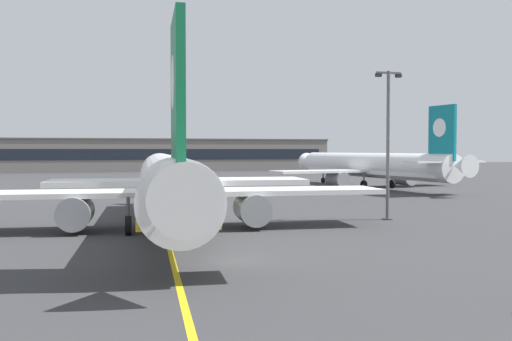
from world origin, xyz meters
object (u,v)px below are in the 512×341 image
airliner_foreground (166,183)px  apron_lamp_post (388,142)px  airliner_background (371,166)px  safety_cone_by_nose_gear (160,206)px

airliner_foreground → apron_lamp_post: 18.57m
airliner_foreground → airliner_background: (35.13, 37.70, -0.08)m
airliner_foreground → safety_cone_by_nose_gear: size_ratio=75.50×
airliner_foreground → airliner_background: size_ratio=1.03×
airliner_background → safety_cone_by_nose_gear: size_ratio=73.47×
airliner_foreground → airliner_background: 51.53m
airliner_foreground → apron_lamp_post: (18.27, 1.41, 3.02)m
safety_cone_by_nose_gear → airliner_background: bearing=33.7°
safety_cone_by_nose_gear → apron_lamp_post: bearing=-38.5°
apron_lamp_post → safety_cone_by_nose_gear: apron_lamp_post is taller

